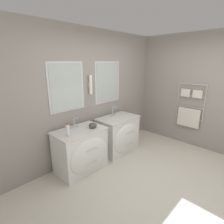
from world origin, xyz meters
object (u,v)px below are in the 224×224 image
vanity_left (82,150)px  toiletry_bottle (68,130)px  vanity_right (119,134)px  amenity_bowl (93,125)px

vanity_left → toiletry_bottle: bearing=-168.6°
vanity_right → toiletry_bottle: (-1.31, -0.06, 0.50)m
toiletry_bottle → amenity_bowl: 0.53m
toiletry_bottle → amenity_bowl: (0.53, 0.00, -0.06)m
amenity_bowl → vanity_left: bearing=166.7°
vanity_left → toiletry_bottle: 0.58m
vanity_left → vanity_right: size_ratio=1.00×
vanity_right → amenity_bowl: (-0.78, -0.06, 0.44)m
vanity_left → amenity_bowl: (0.24, -0.06, 0.44)m
vanity_left → amenity_bowl: 0.50m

